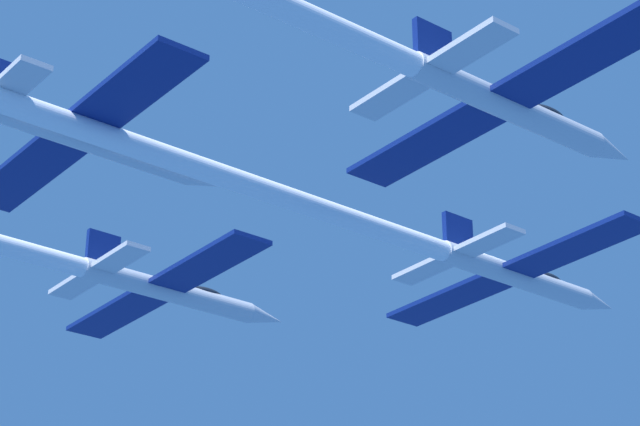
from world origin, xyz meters
name	(u,v)px	position (x,y,z in m)	size (l,w,h in m)	color
jet_lead	(355,221)	(0.82, -11.59, 0.14)	(19.27, 49.93, 3.19)	silver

